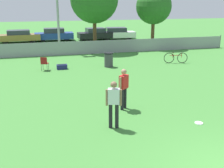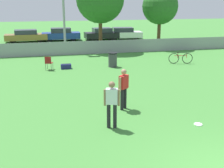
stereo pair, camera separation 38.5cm
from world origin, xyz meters
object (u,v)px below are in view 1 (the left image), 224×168
Objects in this scene: folding_chair_sideline at (44,63)px; player_receiver_white at (114,101)px; trash_bin at (109,60)px; bicycle_sideline at (176,58)px; gear_bag_sideline at (62,67)px; tree_far_right at (154,7)px; player_thrower_red at (124,86)px; parked_car_blue at (54,35)px; parked_car_tan at (19,36)px; parked_car_white at (116,33)px; frisbee_disc at (199,123)px; parked_car_dark at (95,34)px.

player_receiver_white is at bearing 120.00° from folding_chair_sideline.
folding_chair_sideline is 4.22m from trash_bin.
bicycle_sideline is 2.49× the size of gear_bag_sideline.
tree_far_right is 7.90m from bicycle_sideline.
tree_far_right is at bearing 36.15° from gear_bag_sideline.
parked_car_blue is (-1.20, 21.85, -0.29)m from player_thrower_red.
folding_chair_sideline is 0.53× the size of bicycle_sideline.
player_receiver_white is 23.53m from parked_car_tan.
bicycle_sideline is 0.36× the size of parked_car_white.
folding_chair_sideline is at bearing 179.47° from trash_bin.
parked_car_blue is at bearing 100.31° from trash_bin.
parked_car_blue reaches higher than folding_chair_sideline.
trash_bin reaches higher than folding_chair_sideline.
tree_far_right is 1.19× the size of parked_car_white.
frisbee_disc is 10.65m from gear_bag_sideline.
player_receiver_white reaches higher than frisbee_disc.
player_receiver_white is at bearing -88.43° from parked_car_blue.
frisbee_disc is at bearing 135.40° from folding_chair_sideline.
parked_car_tan is at bearing -63.23° from folding_chair_sideline.
parked_car_dark is (-4.09, 6.79, -3.12)m from tree_far_right.
player_thrower_red is 1.91× the size of folding_chair_sideline.
tree_far_right is 7.75m from parked_car_white.
folding_chair_sideline is at bearing -118.38° from parked_car_dark.
tree_far_right reaches higher than parked_car_white.
parked_car_dark is (4.29, 22.96, -0.32)m from player_receiver_white.
parked_car_blue reaches higher than parked_car_white.
player_thrower_red is 1.02× the size of bicycle_sideline.
player_thrower_red is 0.37× the size of parked_car_white.
player_thrower_red is 0.37× the size of parked_car_tan.
parked_car_tan is (-4.09, 23.17, -0.32)m from player_receiver_white.
parked_car_white reaches higher than folding_chair_sideline.
folding_chair_sideline is 16.30m from parked_car_white.
gear_bag_sideline is at bearing 177.20° from trash_bin.
folding_chair_sideline is 0.91× the size of trash_bin.
parked_car_blue is at bearing 170.00° from parked_car_dark.
parked_car_tan is (-12.46, 7.00, -3.13)m from tree_far_right.
bicycle_sideline is at bearing 10.66° from player_thrower_red.
folding_chair_sideline is 0.21× the size of parked_car_blue.
player_receiver_white reaches higher than parked_car_white.
parked_car_blue is (-3.42, 23.94, 0.68)m from frisbee_disc.
gear_bag_sideline is (-9.25, -6.75, -3.64)m from tree_far_right.
gear_bag_sideline reaches higher than frisbee_disc.
tree_far_right is 1.29× the size of parked_car_blue.
tree_far_right is 8.52m from parked_car_dark.
parked_car_white is (3.68, 23.54, 0.64)m from frisbee_disc.
trash_bin is 0.23× the size of parked_car_blue.
parked_car_blue is (-0.33, 23.46, -0.29)m from player_receiver_white.
player_receiver_white is 23.36m from parked_car_dark.
parked_car_tan is at bearing -173.70° from parked_car_white.
frisbee_disc is at bearing 8.36° from player_receiver_white.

